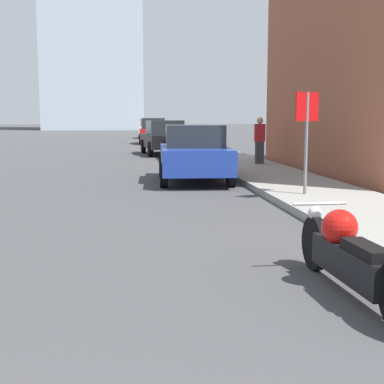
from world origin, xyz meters
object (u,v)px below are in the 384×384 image
object	(u,v)px
motorcycle	(348,255)
pedestrian	(260,140)
parked_car_black	(165,137)
parked_car_white	(149,129)
parked_car_blue	(194,153)
stop_sign	(307,125)
parked_car_red	(153,131)

from	to	relation	value
motorcycle	pedestrian	world-z (taller)	pedestrian
parked_car_black	parked_car_white	bearing A→B (deg)	84.60
parked_car_blue	stop_sign	distance (m)	4.34
parked_car_red	parked_car_blue	bearing A→B (deg)	-89.26
parked_car_blue	motorcycle	bearing A→B (deg)	-85.24
motorcycle	parked_car_red	world-z (taller)	parked_car_red
parked_car_red	motorcycle	bearing A→B (deg)	-88.73
parked_car_black	stop_sign	xyz separation A→B (m)	(1.98, -15.47, 0.76)
parked_car_white	parked_car_black	bearing A→B (deg)	-85.48
parked_car_black	pedestrian	bearing A→B (deg)	-74.57
parked_car_white	parked_car_blue	bearing A→B (deg)	-85.28
pedestrian	stop_sign	bearing A→B (deg)	-96.69
parked_car_white	parked_car_red	bearing A→B (deg)	-86.03
motorcycle	parked_car_white	bearing A→B (deg)	88.82
parked_car_blue	parked_car_black	world-z (taller)	parked_car_black
stop_sign	parked_car_red	bearing A→B (deg)	94.24
parked_car_blue	parked_car_black	distance (m)	11.66
parked_car_blue	parked_car_white	xyz separation A→B (m)	(0.05, 35.05, 0.08)
parked_car_black	stop_sign	distance (m)	15.61
parked_car_black	parked_car_red	world-z (taller)	parked_car_red
parked_car_blue	parked_car_red	world-z (taller)	parked_car_red
stop_sign	pedestrian	world-z (taller)	stop_sign
stop_sign	parked_car_white	bearing A→B (deg)	92.75
parked_car_white	pedestrian	xyz separation A→B (m)	(2.78, -31.10, 0.12)
parked_car_black	parked_car_red	size ratio (longest dim) A/B	1.10
parked_car_red	pedestrian	xyz separation A→B (m)	(2.94, -19.63, 0.09)
motorcycle	parked_car_black	distance (m)	21.46
parked_car_black	pedestrian	xyz separation A→B (m)	(2.89, -7.70, 0.14)
parked_car_black	parked_car_white	xyz separation A→B (m)	(0.11, 23.39, 0.03)
motorcycle	parked_car_black	world-z (taller)	parked_car_black
motorcycle	parked_car_red	bearing A→B (deg)	89.24
parked_car_black	stop_sign	size ratio (longest dim) A/B	2.21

